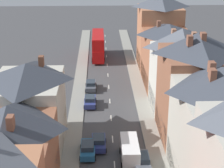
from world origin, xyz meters
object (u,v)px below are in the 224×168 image
at_px(double_decker_bus_far_approaching, 98,45).
at_px(car_mid_white, 91,85).
at_px(car_near_silver, 90,101).
at_px(car_parked_left_a, 142,161).
at_px(car_near_blue, 88,149).
at_px(car_parked_left_b, 99,142).
at_px(delivery_van, 130,150).

bearing_deg(double_decker_bus_far_approaching, car_mid_white, -94.14).
relative_size(car_near_silver, car_mid_white, 0.98).
bearing_deg(car_parked_left_a, car_near_silver, 110.37).
xyz_separation_m(car_near_silver, car_mid_white, (0.00, 6.57, -0.02)).
relative_size(car_near_blue, car_parked_left_a, 0.99).
distance_m(car_parked_left_b, delivery_van, 4.63).
height_order(car_mid_white, delivery_van, delivery_van).
bearing_deg(delivery_van, car_parked_left_a, -46.71).
xyz_separation_m(car_near_silver, car_parked_left_b, (1.30, -12.46, 0.00)).
height_order(double_decker_bus_far_approaching, delivery_van, double_decker_bus_far_approaching).
xyz_separation_m(car_near_blue, car_parked_left_b, (1.30, 1.53, -0.01)).
xyz_separation_m(car_parked_left_a, car_parked_left_b, (-4.90, 4.24, 0.00)).
height_order(car_near_silver, car_parked_left_a, same).
distance_m(double_decker_bus_far_approaching, car_mid_white, 17.98).
bearing_deg(car_parked_left_a, car_parked_left_b, 139.13).
bearing_deg(car_mid_white, car_parked_left_b, -86.09).
xyz_separation_m(car_parked_left_a, car_mid_white, (-6.20, 23.27, -0.02)).
height_order(double_decker_bus_far_approaching, car_near_blue, double_decker_bus_far_approaching).
relative_size(car_near_blue, delivery_van, 0.80).
bearing_deg(car_parked_left_a, car_near_blue, 156.40).
relative_size(double_decker_bus_far_approaching, car_near_silver, 2.60).
bearing_deg(car_mid_white, car_parked_left_a, -75.08).
bearing_deg(car_parked_left_a, car_mid_white, 104.92).
bearing_deg(car_near_silver, car_near_blue, -90.00).
xyz_separation_m(car_near_blue, car_near_silver, (0.00, 13.99, -0.02)).
distance_m(car_near_blue, car_parked_left_a, 6.77).
bearing_deg(car_near_silver, car_parked_left_a, -69.63).
height_order(car_parked_left_a, car_mid_white, car_parked_left_a).
xyz_separation_m(car_near_blue, delivery_van, (4.90, -1.33, 0.50)).
xyz_separation_m(car_parked_left_b, delivery_van, (3.60, -2.86, 0.51)).
bearing_deg(car_near_silver, car_mid_white, 90.00).
relative_size(car_near_silver, car_parked_left_b, 1.09).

